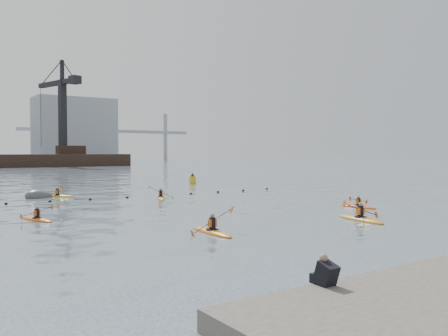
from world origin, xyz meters
The scene contains 10 objects.
ground centered at (0.00, 0.00, 0.00)m, with size 400.00×400.00×0.00m, color #36444F.
float_line centered at (-0.50, 22.53, 0.03)m, with size 33.24×0.73×0.24m.
kayaker_0 centered at (-2.25, 4.40, 0.10)m, with size 2.29×3.31×1.32m.
kayaker_1 centered at (6.66, 3.28, 0.11)m, with size 2.42×3.60×1.29m.
kayaker_2 centered at (-8.01, 13.20, 0.09)m, with size 1.85×2.87×0.91m.
kayaker_3 centered at (2.99, 20.20, 0.09)m, with size 2.00×3.02×1.21m.
kayaker_4 centered at (11.39, 7.38, 0.09)m, with size 1.91×2.86×0.91m.
kayaker_5 centered at (-3.45, 26.42, 0.09)m, with size 2.62×2.35×1.00m.
mooring_buoy centered at (-4.78, 26.51, 0.00)m, with size 2.53×1.49×1.26m, color #3B3D3F.
nav_buoy centered at (14.00, 34.00, 0.44)m, with size 0.79×0.79×1.44m.
Camera 1 is at (-14.00, -13.88, 3.78)m, focal length 38.00 mm.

